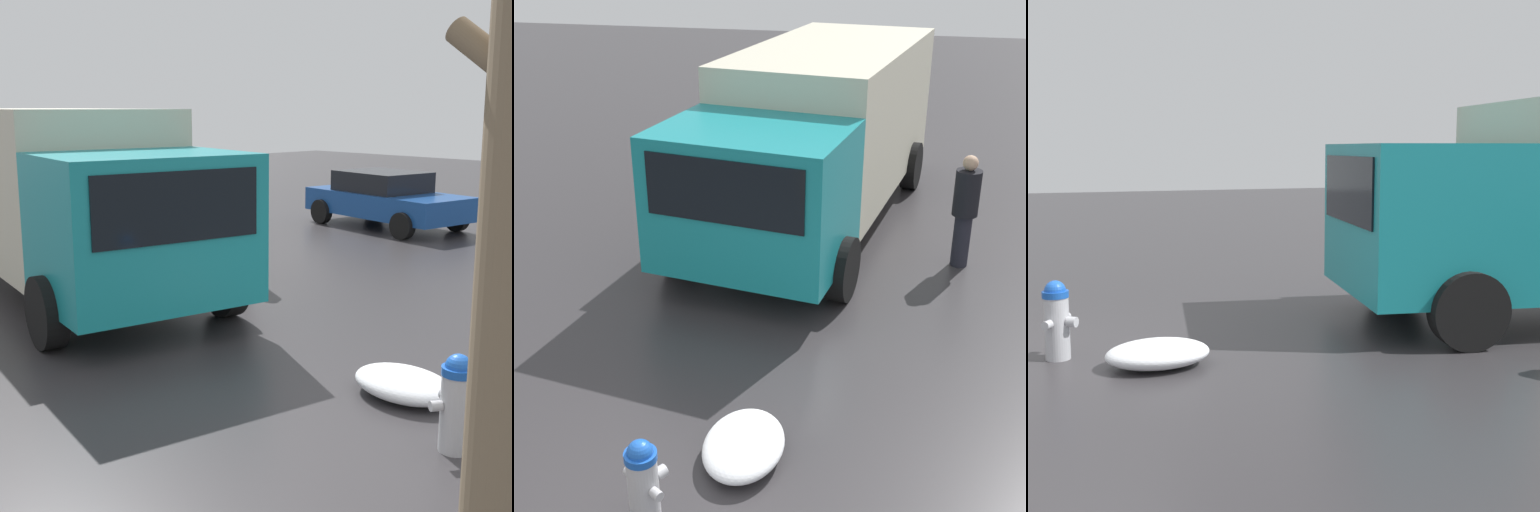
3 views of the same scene
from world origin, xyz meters
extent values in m
plane|color=#333033|center=(0.00, 0.00, 0.00)|extent=(60.00, 60.00, 0.00)
cylinder|color=#B7B7BC|center=(0.00, 0.00, 0.34)|extent=(0.27, 0.27, 0.68)
cylinder|color=blue|center=(0.00, 0.00, 0.71)|extent=(0.28, 0.28, 0.07)
sphere|color=blue|center=(0.00, 0.00, 0.75)|extent=(0.23, 0.23, 0.23)
cylinder|color=#B7B7BC|center=(0.16, -0.10, 0.42)|extent=(0.14, 0.15, 0.11)
cylinder|color=#B7B7BC|center=(0.10, 0.16, 0.42)|extent=(0.13, 0.13, 0.09)
cylinder|color=#B7B7BC|center=(-0.10, -0.16, 0.42)|extent=(0.13, 0.13, 0.09)
cube|color=teal|center=(4.47, 0.15, 1.38)|extent=(2.27, 2.74, 1.86)
cube|color=black|center=(3.50, 0.29, 1.75)|extent=(0.33, 2.07, 0.82)
cylinder|color=black|center=(4.39, -1.10, 0.45)|extent=(0.93, 0.41, 0.90)
cylinder|color=black|center=(4.75, 1.37, 0.45)|extent=(0.93, 0.41, 0.90)
ellipsoid|color=white|center=(0.98, -0.61, 0.14)|extent=(1.08, 0.78, 0.28)
camera|label=1|loc=(-3.04, 4.97, 2.86)|focal=50.00mm
camera|label=2|loc=(-4.26, -2.08, 4.72)|focal=50.00mm
camera|label=3|loc=(-0.05, -7.83, 2.26)|focal=50.00mm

